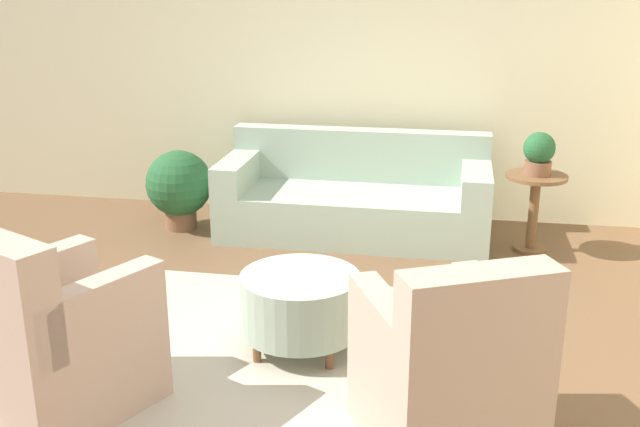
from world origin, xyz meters
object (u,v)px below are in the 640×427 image
object	(u,v)px
potted_plant_floor	(179,186)
ottoman_table	(300,303)
side_table	(534,200)
armchair_right	(448,379)
armchair_left	(54,343)
couch	(355,199)
potted_plant_on_side_table	(539,153)

from	to	relation	value
potted_plant_floor	ottoman_table	bearing A→B (deg)	-53.04
side_table	potted_plant_floor	bearing A→B (deg)	179.56
armchair_right	side_table	xyz separation A→B (m)	(0.63, 2.88, 0.03)
armchair_right	potted_plant_floor	bearing A→B (deg)	129.49
armchair_left	side_table	size ratio (longest dim) A/B	1.60
armchair_right	ottoman_table	xyz separation A→B (m)	(-0.89, 0.90, -0.10)
couch	potted_plant_on_side_table	world-z (taller)	potted_plant_on_side_table
armchair_left	side_table	world-z (taller)	armchair_left
couch	armchair_left	distance (m)	3.25
potted_plant_on_side_table	armchair_left	bearing A→B (deg)	-132.04
side_table	potted_plant_on_side_table	world-z (taller)	potted_plant_on_side_table
armchair_left	potted_plant_floor	distance (m)	2.93
ottoman_table	potted_plant_floor	bearing A→B (deg)	126.96
couch	potted_plant_floor	size ratio (longest dim) A/B	3.24
armchair_right	potted_plant_floor	size ratio (longest dim) A/B	1.47
armchair_right	potted_plant_floor	distance (m)	3.76
side_table	ottoman_table	bearing A→B (deg)	-127.45
couch	ottoman_table	size ratio (longest dim) A/B	3.17
armchair_left	potted_plant_on_side_table	xyz separation A→B (m)	(2.60, 2.88, 0.42)
ottoman_table	armchair_left	bearing A→B (deg)	-140.18
couch	ottoman_table	world-z (taller)	couch
armchair_left	potted_plant_floor	world-z (taller)	armchair_left
armchair_left	ottoman_table	size ratio (longest dim) A/B	1.44
potted_plant_floor	couch	bearing A→B (deg)	5.61
armchair_left	side_table	xyz separation A→B (m)	(2.60, 2.88, 0.03)
potted_plant_on_side_table	potted_plant_floor	distance (m)	3.05
side_table	potted_plant_on_side_table	xyz separation A→B (m)	(0.00, 0.00, 0.39)
couch	side_table	bearing A→B (deg)	-6.71
couch	potted_plant_floor	distance (m)	1.55
ottoman_table	armchair_right	bearing A→B (deg)	-45.50
armchair_left	ottoman_table	distance (m)	1.41
side_table	potted_plant_floor	world-z (taller)	potted_plant_floor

